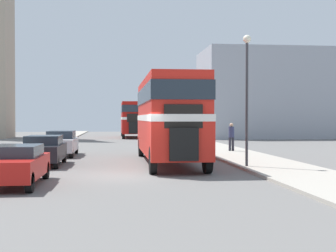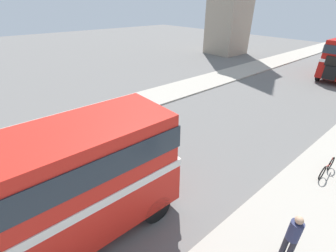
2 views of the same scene
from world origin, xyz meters
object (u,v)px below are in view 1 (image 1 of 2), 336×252
bus_distant (132,117)px  car_parked_far (61,143)px  car_parked_near (16,164)px  bicycle_on_pavement (206,141)px  pedestrian_walking (231,135)px  double_decker_bus (168,113)px  car_parked_mid (44,150)px  street_lamp (247,80)px

bus_distant → car_parked_far: size_ratio=2.26×
car_parked_near → bus_distant: bearing=82.1°
car_parked_near → bicycle_on_pavement: 21.64m
car_parked_near → car_parked_far: (0.10, 12.39, 0.06)m
pedestrian_walking → bicycle_on_pavement: bearing=97.3°
double_decker_bus → car_parked_near: (-5.97, -7.11, -1.79)m
car_parked_far → double_decker_bus: bearing=-41.9°
pedestrian_walking → double_decker_bus: bearing=-126.5°
bicycle_on_pavement → car_parked_mid: bearing=-129.6°
car_parked_near → pedestrian_walking: bearing=51.6°
double_decker_bus → street_lamp: size_ratio=1.88×
bus_distant → bicycle_on_pavement: size_ratio=5.56×
pedestrian_walking → bicycle_on_pavement: size_ratio=1.04×
car_parked_mid → bicycle_on_pavement: size_ratio=2.32×
double_decker_bus → street_lamp: 4.61m
street_lamp → bicycle_on_pavement: bearing=86.0°
car_parked_far → pedestrian_walking: 10.91m
double_decker_bus → pedestrian_walking: 8.40m
double_decker_bus → bicycle_on_pavement: (4.26, 11.95, -2.02)m
car_parked_far → street_lamp: 12.67m
car_parked_near → bicycle_on_pavement: size_ratio=2.38×
bus_distant → bicycle_on_pavement: bus_distant is taller
bus_distant → pedestrian_walking: bus_distant is taller
car_parked_mid → car_parked_far: car_parked_far is taller
bus_distant → pedestrian_walking: size_ratio=5.37×
bicycle_on_pavement → pedestrian_walking: bearing=-82.7°
double_decker_bus → bus_distant: size_ratio=1.13×
bus_distant → bicycle_on_pavement: bearing=-75.9°
double_decker_bus → car_parked_mid: bearing=-175.3°
car_parked_mid → car_parked_near: bearing=-89.3°
bus_distant → double_decker_bus: bearing=-88.8°
bus_distant → street_lamp: 34.63m
double_decker_bus → pedestrian_walking: bearing=53.5°
car_parked_mid → street_lamp: 10.10m
bus_distant → car_parked_mid: 32.41m
street_lamp → car_parked_far: bearing=137.8°
double_decker_bus → street_lamp: street_lamp is taller
bus_distant → pedestrian_walking: 25.41m
car_parked_near → car_parked_mid: 6.62m
pedestrian_walking → car_parked_near: bearing=-128.4°
car_parked_far → car_parked_mid: bearing=-91.7°
car_parked_near → car_parked_mid: car_parked_mid is taller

